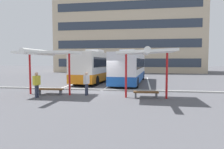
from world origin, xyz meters
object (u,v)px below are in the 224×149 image
coach_bus_0 (99,67)px  bench_1 (146,93)px  waiting_passenger_0 (86,82)px  waiting_shelter_1 (146,53)px  waiting_shelter_0 (47,54)px  bench_0 (50,90)px  waiting_passenger_1 (37,83)px  coach_bus_1 (130,68)px

coach_bus_0 → bench_1: 12.19m
bench_1 → waiting_passenger_0: 4.28m
coach_bus_0 → waiting_shelter_1: (5.56, -11.01, 1.24)m
waiting_shelter_0 → bench_0: size_ratio=2.42×
bench_0 → waiting_shelter_1: (6.98, -0.61, 2.64)m
waiting_passenger_1 → waiting_shelter_1: bearing=5.4°
coach_bus_1 → waiting_passenger_1: coach_bus_1 is taller
coach_bus_1 → waiting_shelter_1: 9.66m
waiting_shelter_1 → coach_bus_0: bearing=116.8°
coach_bus_1 → bench_1: (1.65, -9.18, -1.34)m
coach_bus_1 → bench_0: coach_bus_1 is taller
bench_0 → bench_1: (6.98, -0.35, -0.01)m
coach_bus_0 → coach_bus_1: (3.92, -1.58, -0.06)m
waiting_passenger_1 → coach_bus_0: bearing=81.7°
waiting_shelter_1 → waiting_passenger_0: 4.71m
waiting_shelter_0 → waiting_passenger_1: size_ratio=2.78×
waiting_shelter_1 → bench_1: 2.66m
waiting_passenger_1 → bench_0: bearing=77.1°
coach_bus_1 → waiting_shelter_0: (-5.34, -9.11, 1.32)m
waiting_shelter_0 → bench_1: bearing=-0.6°
coach_bus_0 → waiting_passenger_1: 11.85m
coach_bus_0 → waiting_passenger_1: bearing=-98.3°
bench_1 → waiting_passenger_1: size_ratio=0.98×
waiting_shelter_1 → waiting_shelter_0: bearing=177.4°
coach_bus_0 → bench_0: size_ratio=6.43×
waiting_passenger_0 → waiting_passenger_1: size_ratio=0.98×
bench_1 → waiting_passenger_0: bearing=174.1°
bench_0 → waiting_shelter_1: waiting_shelter_1 is taller
coach_bus_1 → waiting_passenger_1: (-5.63, -10.13, -0.68)m
waiting_passenger_0 → waiting_passenger_1: 3.36m
waiting_shelter_1 → waiting_passenger_0: size_ratio=2.80×
coach_bus_0 → waiting_shelter_1: bearing=-63.2°
bench_0 → waiting_shelter_1: size_ratio=0.42×
bench_1 → waiting_passenger_0: waiting_passenger_0 is taller
waiting_passenger_1 → bench_1: bearing=7.4°
waiting_shelter_0 → bench_0: waiting_shelter_0 is taller
waiting_shelter_0 → bench_1: size_ratio=2.82×
coach_bus_0 → waiting_passenger_0: 10.44m
bench_1 → waiting_shelter_0: bearing=179.4°
waiting_shelter_0 → waiting_shelter_1: 6.99m
waiting_shelter_1 → waiting_passenger_1: size_ratio=2.74×
waiting_shelter_0 → waiting_shelter_1: waiting_shelter_1 is taller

